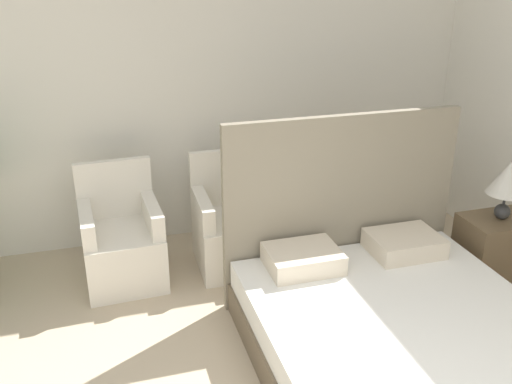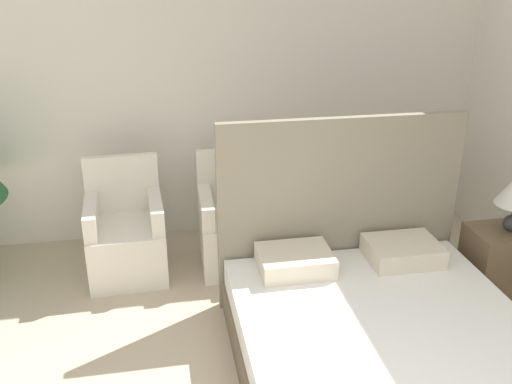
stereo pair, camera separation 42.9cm
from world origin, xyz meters
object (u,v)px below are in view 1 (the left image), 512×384
Objects in this scene: armchair_near_window_left at (123,246)px; nightstand at (494,251)px; bed at (399,332)px; armchair_near_window_right at (233,232)px; table_lamp at (508,181)px.

armchair_near_window_left is 1.65× the size of nightstand.
bed is 3.78× the size of nightstand.
armchair_near_window_left is 0.91m from armchair_near_window_right.
armchair_near_window_right is 1.65× the size of nightstand.
armchair_near_window_right is at bearing 155.18° from table_lamp.
bed is 2.24m from armchair_near_window_left.
armchair_near_window_left is 2.02× the size of table_lamp.
armchair_near_window_left reaches higher than nightstand.
nightstand is at bearing -19.86° from armchair_near_window_left.
bed is at bearing -47.64° from armchair_near_window_left.
table_lamp reaches higher than nightstand.
armchair_near_window_right is (-0.67, 1.58, 0.03)m from bed.
armchair_near_window_left is 1.00× the size of armchair_near_window_right.
armchair_near_window_right reaches higher than nightstand.
table_lamp is (2.82, -0.88, 0.58)m from armchair_near_window_left.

